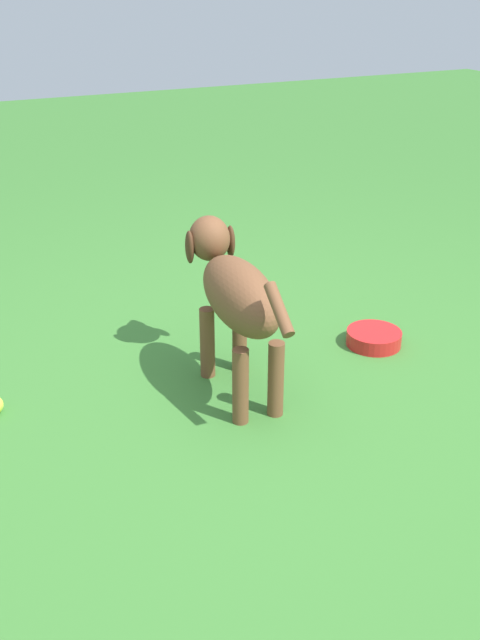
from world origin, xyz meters
TOP-DOWN VIEW (x-y plane):
  - ground at (0.00, 0.00)m, footprint 14.00×14.00m
  - dog at (-0.01, 0.24)m, footprint 0.23×0.84m
  - water_bowl at (0.63, 0.29)m, footprint 0.22×0.22m

SIDE VIEW (x-z plane):
  - ground at x=0.00m, z-range 0.00..0.00m
  - water_bowl at x=0.63m, z-range 0.00..0.06m
  - dog at x=-0.01m, z-range 0.09..0.66m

